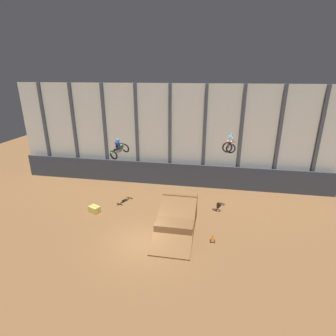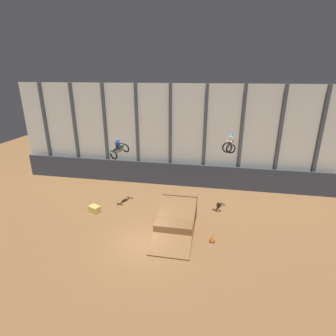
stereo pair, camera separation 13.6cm
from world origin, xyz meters
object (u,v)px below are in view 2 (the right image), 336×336
object	(u,v)px
rider_bike_right_air	(229,145)
traffic_cone_near_ramp	(212,238)
hay_bale_trackside	(95,209)
rider_bike_left_air	(119,149)
dirt_ramp	(177,218)

from	to	relation	value
rider_bike_right_air	traffic_cone_near_ramp	distance (m)	6.71
hay_bale_trackside	rider_bike_right_air	bearing A→B (deg)	7.18
rider_bike_right_air	rider_bike_left_air	bearing A→B (deg)	-163.79
dirt_ramp	traffic_cone_near_ramp	world-z (taller)	dirt_ramp
traffic_cone_near_ramp	hay_bale_trackside	distance (m)	9.88
traffic_cone_near_ramp	hay_bale_trackside	xyz separation A→B (m)	(-9.62, 2.27, -0.00)
rider_bike_right_air	dirt_ramp	bearing A→B (deg)	-133.11
rider_bike_right_air	hay_bale_trackside	size ratio (longest dim) A/B	1.68
hay_bale_trackside	traffic_cone_near_ramp	bearing A→B (deg)	-13.28
dirt_ramp	hay_bale_trackside	bearing A→B (deg)	172.55
dirt_ramp	hay_bale_trackside	size ratio (longest dim) A/B	5.09
rider_bike_right_air	hay_bale_trackside	world-z (taller)	rider_bike_right_air
dirt_ramp	rider_bike_left_air	bearing A→B (deg)	158.53
rider_bike_right_air	traffic_cone_near_ramp	size ratio (longest dim) A/B	3.08
dirt_ramp	traffic_cone_near_ramp	distance (m)	3.01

